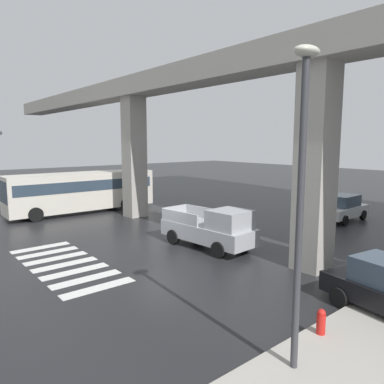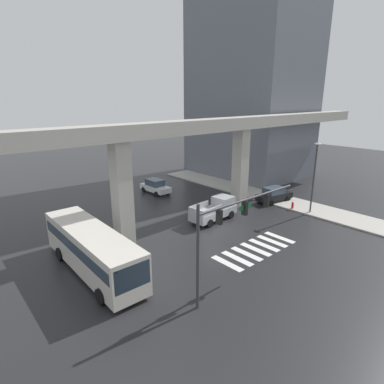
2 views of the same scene
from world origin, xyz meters
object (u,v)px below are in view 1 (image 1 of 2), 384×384
(pickup_truck, at_px, (212,229))
(city_bus, at_px, (82,190))
(sedan_white, at_px, (342,208))
(fire_hydrant, at_px, (321,324))
(street_lamp_near_corner, at_px, (301,176))

(pickup_truck, height_order, city_bus, city_bus)
(city_bus, xyz_separation_m, sedan_white, (13.90, 12.38, -0.87))
(fire_hydrant, bearing_deg, city_bus, 173.70)
(sedan_white, xyz_separation_m, fire_hydrant, (7.30, -14.72, -0.42))
(pickup_truck, distance_m, sedan_white, 11.26)
(sedan_white, bearing_deg, fire_hydrant, -63.62)
(city_bus, distance_m, fire_hydrant, 21.37)
(street_lamp_near_corner, distance_m, fire_hydrant, 4.52)
(city_bus, distance_m, street_lamp_near_corner, 22.18)
(city_bus, bearing_deg, pickup_truck, 4.99)
(sedan_white, height_order, fire_hydrant, sedan_white)
(city_bus, height_order, sedan_white, city_bus)
(pickup_truck, bearing_deg, sedan_white, 85.86)
(city_bus, bearing_deg, sedan_white, 41.68)
(sedan_white, xyz_separation_m, street_lamp_near_corner, (7.70, -16.52, 3.70))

